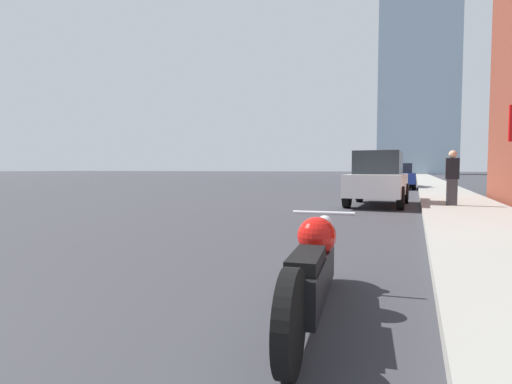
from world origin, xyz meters
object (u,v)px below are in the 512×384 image
at_px(parked_car_white, 378,179).
at_px(parked_car_blue, 398,176).
at_px(pedestrian, 452,177).
at_px(motorcycle, 313,269).

xyz_separation_m(parked_car_white, parked_car_blue, (0.14, 12.25, -0.09)).
xyz_separation_m(parked_car_blue, pedestrian, (2.01, -13.06, 0.17)).
bearing_deg(motorcycle, parked_car_white, 85.81).
bearing_deg(parked_car_white, parked_car_blue, 91.06).
xyz_separation_m(motorcycle, parked_car_white, (-0.37, 10.61, 0.49)).
bearing_deg(parked_car_white, pedestrian, -19.07).
bearing_deg(pedestrian, parked_car_white, 159.22).
bearing_deg(pedestrian, parked_car_blue, 98.74).
relative_size(parked_car_white, pedestrian, 2.52).
bearing_deg(parked_car_blue, parked_car_white, -94.47).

